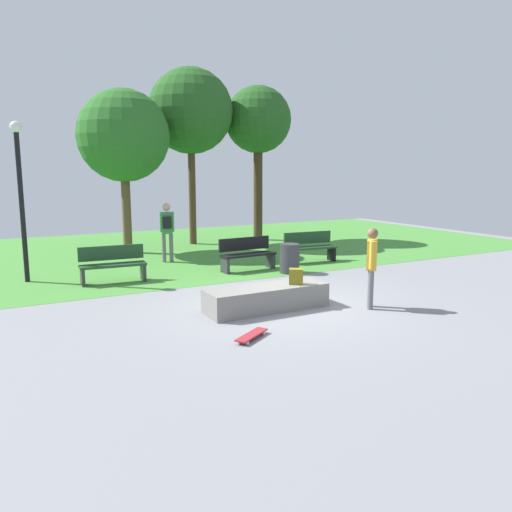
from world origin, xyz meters
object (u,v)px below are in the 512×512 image
object	(u,v)px
backpack_on_ledge	(296,276)
park_bench_near_lamppost	(310,246)
park_bench_center_lawn	(247,253)
skater_performing_trick	(372,262)
park_bench_near_path	(113,263)
concrete_ledge	(267,298)
trash_bin	(290,258)
pedestrian_with_backpack	(167,227)
lamp_post	(20,185)
tree_slender_maple	(191,112)
skateboard_by_ledge	(252,335)
tree_leaning_ash	(123,136)
tree_broad_elm	(258,122)

from	to	relation	value
backpack_on_ledge	park_bench_near_lamppost	bearing A→B (deg)	86.85
backpack_on_ledge	park_bench_center_lawn	bearing A→B (deg)	111.35
skater_performing_trick	park_bench_near_path	bearing A→B (deg)	129.63
concrete_ledge	backpack_on_ledge	world-z (taller)	backpack_on_ledge
park_bench_near_path	park_bench_near_lamppost	world-z (taller)	same
skater_performing_trick	trash_bin	xyz separation A→B (m)	(0.45, 3.80, -0.55)
park_bench_near_path	pedestrian_with_backpack	xyz separation A→B (m)	(2.12, 2.04, 0.60)
backpack_on_ledge	lamp_post	size ratio (longest dim) A/B	0.08
park_bench_near_lamppost	pedestrian_with_backpack	bearing A→B (deg)	152.13
backpack_on_ledge	tree_slender_maple	xyz separation A→B (m)	(1.46, 9.41, 4.22)
lamp_post	trash_bin	world-z (taller)	lamp_post
trash_bin	pedestrian_with_backpack	distance (m)	4.00
lamp_post	concrete_ledge	bearing A→B (deg)	-51.82
park_bench_near_lamppost	skateboard_by_ledge	bearing A→B (deg)	-131.96
backpack_on_ledge	park_bench_center_lawn	world-z (taller)	park_bench_center_lawn
park_bench_near_lamppost	tree_leaning_ash	distance (m)	7.09
skateboard_by_ledge	tree_leaning_ash	xyz separation A→B (m)	(0.49, 9.87, 3.80)
tree_slender_maple	skater_performing_trick	bearing A→B (deg)	-90.95
tree_slender_maple	tree_broad_elm	bearing A→B (deg)	-3.44
concrete_ledge	tree_leaning_ash	distance (m)	9.19
lamp_post	trash_bin	size ratio (longest dim) A/B	4.91
pedestrian_with_backpack	trash_bin	bearing A→B (deg)	-52.69
concrete_ledge	park_bench_near_lamppost	size ratio (longest dim) A/B	1.55
trash_bin	pedestrian_with_backpack	xyz separation A→B (m)	(-2.39, 3.14, 0.68)
backpack_on_ledge	tree_broad_elm	size ratio (longest dim) A/B	0.05
lamp_post	trash_bin	distance (m)	7.06
backpack_on_ledge	skateboard_by_ledge	bearing A→B (deg)	-108.14
tree_slender_maple	park_bench_center_lawn	bearing A→B (deg)	-95.80
park_bench_center_lawn	tree_broad_elm	xyz separation A→B (m)	(3.28, 5.34, 4.14)
tree_broad_elm	lamp_post	distance (m)	9.96
skateboard_by_ledge	tree_broad_elm	size ratio (longest dim) A/B	0.13
park_bench_near_lamppost	trash_bin	size ratio (longest dim) A/B	2.04
tree_broad_elm	trash_bin	world-z (taller)	tree_broad_elm
skater_performing_trick	tree_slender_maple	bearing A→B (deg)	89.05
backpack_on_ledge	tree_leaning_ash	distance (m)	9.21
park_bench_near_lamppost	trash_bin	distance (m)	1.82
tree_broad_elm	tree_leaning_ash	size ratio (longest dim) A/B	1.11
park_bench_near_path	tree_slender_maple	world-z (taller)	tree_slender_maple
park_bench_center_lawn	lamp_post	world-z (taller)	lamp_post
park_bench_center_lawn	tree_leaning_ash	xyz separation A→B (m)	(-2.15, 4.63, 3.38)
park_bench_near_path	tree_broad_elm	distance (m)	9.58
tree_broad_elm	pedestrian_with_backpack	size ratio (longest dim) A/B	3.33
skateboard_by_ledge	tree_broad_elm	distance (m)	12.95
tree_broad_elm	lamp_post	size ratio (longest dim) A/B	1.52
skater_performing_trick	tree_slender_maple	distance (m)	10.92
tree_slender_maple	pedestrian_with_backpack	size ratio (longest dim) A/B	3.59
skater_performing_trick	trash_bin	bearing A→B (deg)	83.24
park_bench_near_path	pedestrian_with_backpack	bearing A→B (deg)	43.88
tree_broad_elm	pedestrian_with_backpack	distance (m)	6.74
skater_performing_trick	backpack_on_ledge	bearing A→B (deg)	148.79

